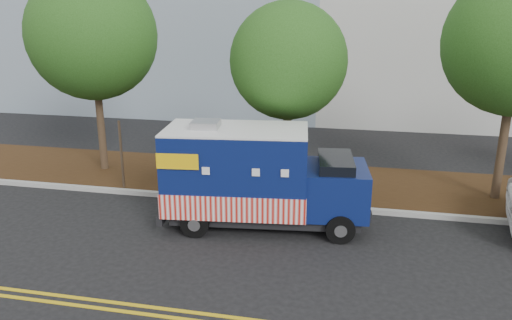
# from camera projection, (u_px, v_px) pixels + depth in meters

# --- Properties ---
(ground) EXTENTS (120.00, 120.00, 0.00)m
(ground) POSITION_uv_depth(u_px,v_px,m) (206.00, 219.00, 14.31)
(ground) COLOR black
(ground) RESTS_ON ground
(curb) EXTENTS (120.00, 0.18, 0.15)m
(curb) POSITION_uv_depth(u_px,v_px,m) (220.00, 199.00, 15.60)
(curb) COLOR #9E9E99
(curb) RESTS_ON ground
(mulch_strip) EXTENTS (120.00, 4.00, 0.15)m
(mulch_strip) POSITION_uv_depth(u_px,v_px,m) (236.00, 178.00, 17.56)
(mulch_strip) COLOR black
(mulch_strip) RESTS_ON ground
(centerline_near) EXTENTS (120.00, 0.10, 0.01)m
(centerline_near) POSITION_uv_depth(u_px,v_px,m) (141.00, 306.00, 10.15)
(centerline_near) COLOR gold
(centerline_near) RESTS_ON ground
(centerline_far) EXTENTS (120.00, 0.10, 0.01)m
(centerline_far) POSITION_uv_depth(u_px,v_px,m) (136.00, 313.00, 9.91)
(centerline_far) COLOR gold
(centerline_far) RESTS_ON ground
(tree_a) EXTENTS (4.40, 4.40, 7.10)m
(tree_a) POSITION_uv_depth(u_px,v_px,m) (93.00, 36.00, 16.94)
(tree_a) COLOR #38281C
(tree_a) RESTS_ON ground
(tree_b) EXTENTS (3.61, 3.61, 6.06)m
(tree_b) POSITION_uv_depth(u_px,v_px,m) (288.00, 61.00, 15.24)
(tree_b) COLOR #38281C
(tree_b) RESTS_ON ground
(sign_post) EXTENTS (0.06, 0.06, 2.40)m
(sign_post) POSITION_uv_depth(u_px,v_px,m) (122.00, 157.00, 16.06)
(sign_post) COLOR #473828
(sign_post) RESTS_ON ground
(food_truck) EXTENTS (5.77, 2.69, 2.94)m
(food_truck) POSITION_uv_depth(u_px,v_px,m) (254.00, 179.00, 13.59)
(food_truck) COLOR black
(food_truck) RESTS_ON ground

